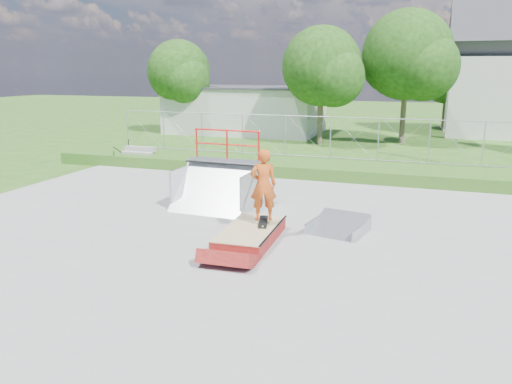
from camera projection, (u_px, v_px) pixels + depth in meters
ground at (247, 251)px, 11.92m from camera, size 120.00×120.00×0.00m
concrete_pad at (247, 250)px, 11.92m from camera, size 20.00×16.00×0.04m
grass_berm at (325, 169)px, 20.60m from camera, size 24.00×3.00×0.50m
grind_box at (250, 235)px, 12.51m from camera, size 1.32×2.58×0.38m
quarter_pipe at (215, 172)px, 15.28m from camera, size 2.43×2.09×2.36m
flat_bank_ramp at (338, 226)px, 13.21m from camera, size 1.60×1.67×0.41m
skateboard at (263, 222)px, 12.75m from camera, size 0.40×0.82×0.13m
skater at (263, 188)px, 12.53m from camera, size 0.79×0.66×1.83m
concrete_stairs at (135, 157)px, 22.49m from camera, size 1.50×1.60×0.80m
chain_link_fence at (330, 138)px, 21.24m from camera, size 20.00×0.06×1.80m
utility_building_flat at (246, 110)px, 34.29m from camera, size 10.00×6.00×3.00m
tree_left_near at (325, 69)px, 27.85m from camera, size 4.76×4.48×6.65m
tree_center at (412, 58)px, 28.10m from camera, size 5.44×5.12×7.60m
tree_left_far at (181, 74)px, 32.91m from camera, size 4.42×4.16×6.18m
tree_back_mid at (451, 78)px, 35.03m from camera, size 4.08×3.84×5.70m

